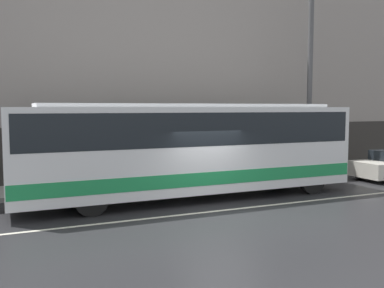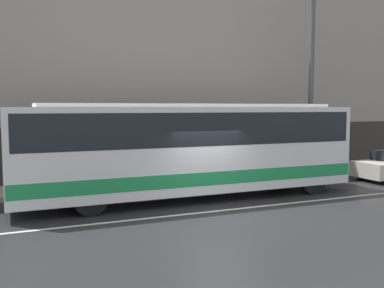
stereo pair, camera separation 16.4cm
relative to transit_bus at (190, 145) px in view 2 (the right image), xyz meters
name	(u,v)px [view 2 (the right image)]	position (x,y,z in m)	size (l,w,h in m)	color
ground_plane	(219,211)	(0.08, -2.14, -1.92)	(60.00, 60.00, 0.00)	#262628
sidewalk	(164,182)	(0.08, 3.11, -1.83)	(60.00, 2.50, 0.17)	gray
building_facade	(153,74)	(0.08, 4.51, 2.86)	(60.00, 0.35, 9.91)	gray
lane_stripe	(219,211)	(0.08, -2.14, -1.92)	(54.00, 0.14, 0.01)	beige
transit_bus	(190,145)	(0.00, 0.00, 0.00)	(12.33, 2.62, 3.41)	white
utility_pole_near	(311,78)	(7.26, 2.45, 2.73)	(0.25, 0.25, 8.94)	#4C4C4F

